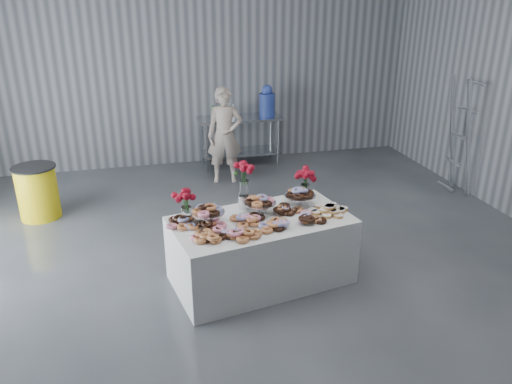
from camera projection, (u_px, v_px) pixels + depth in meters
ground at (255, 290)px, 5.42m from camera, size 9.00×9.00×0.00m
room_walls at (224, 37)px, 4.42m from camera, size 8.04×9.04×4.02m
display_table at (261, 250)px, 5.47m from camera, size 2.05×1.32×0.75m
prep_table at (240, 132)px, 9.03m from camera, size 1.50×0.60×0.90m
donut_mounds at (263, 217)px, 5.27m from camera, size 1.92×1.11×0.09m
cake_stand_left at (208, 211)px, 5.19m from camera, size 0.36×0.36×0.17m
cake_stand_mid at (260, 201)px, 5.42m from camera, size 0.36×0.36×0.17m
cake_stand_right at (300, 194)px, 5.62m from camera, size 0.36×0.36×0.17m
danish_pile at (329, 208)px, 5.47m from camera, size 0.48×0.48×0.11m
bouquet_left at (185, 197)px, 5.14m from camera, size 0.26×0.26×0.42m
bouquet_right at (305, 175)px, 5.74m from camera, size 0.26×0.26×0.42m
bouquet_center at (244, 176)px, 5.46m from camera, size 0.26×0.26×0.57m
water_jug at (267, 102)px, 8.95m from camera, size 0.28×0.28×0.55m
drink_bottles at (223, 112)px, 8.71m from camera, size 0.54×0.08×0.27m
person at (225, 135)px, 8.20m from camera, size 0.63×0.47×1.59m
trash_barrel at (38, 192)px, 7.01m from camera, size 0.59×0.59×0.76m
stepladder at (460, 136)px, 7.68m from camera, size 0.52×0.47×1.86m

